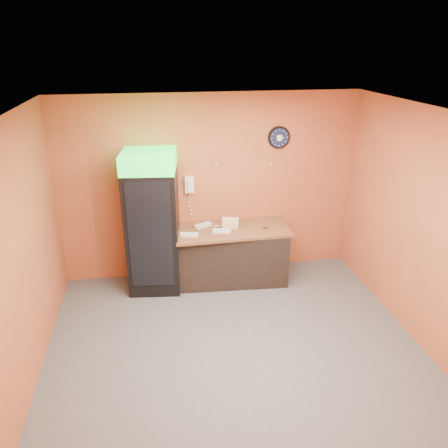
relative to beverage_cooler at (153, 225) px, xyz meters
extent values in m
plane|color=#47474C|center=(0.88, -1.60, -1.01)|extent=(4.50, 4.50, 0.00)
cube|color=#C25A36|center=(0.88, 0.40, 0.39)|extent=(4.50, 0.02, 2.80)
cube|color=#C25A36|center=(-1.37, -1.60, 0.39)|extent=(0.02, 4.00, 2.80)
cube|color=#C25A36|center=(3.13, -1.60, 0.39)|extent=(0.02, 4.00, 2.80)
cube|color=white|center=(0.88, -1.60, 1.79)|extent=(4.50, 4.00, 0.02)
cube|color=black|center=(-0.01, 0.05, -0.11)|extent=(0.81, 0.81, 1.82)
cube|color=#19DC37|center=(-0.01, 0.05, 0.93)|extent=(0.81, 0.81, 0.26)
cube|color=black|center=(0.04, -0.32, -0.03)|extent=(0.60, 0.09, 1.56)
cube|color=black|center=(1.14, 0.03, -0.60)|extent=(1.70, 0.85, 0.83)
cylinder|color=black|center=(1.92, 0.37, 1.12)|extent=(0.33, 0.05, 0.33)
cylinder|color=#0F1433|center=(1.92, 0.34, 1.12)|extent=(0.28, 0.01, 0.28)
cube|color=white|center=(1.92, 0.34, 1.12)|extent=(0.08, 0.00, 0.08)
cube|color=white|center=(0.57, 0.35, 0.46)|extent=(0.13, 0.08, 0.24)
cube|color=white|center=(0.57, 0.30, 0.46)|extent=(0.06, 0.04, 0.20)
cube|color=brown|center=(1.14, 0.03, -0.17)|extent=(1.73, 0.85, 0.04)
cube|color=beige|center=(1.14, 0.05, -0.12)|extent=(0.26, 0.15, 0.05)
cube|color=beige|center=(1.14, 0.05, -0.07)|extent=(0.26, 0.15, 0.05)
cube|color=beige|center=(1.14, 0.05, -0.02)|extent=(0.26, 0.15, 0.05)
cube|color=beige|center=(0.50, -0.14, -0.13)|extent=(0.28, 0.16, 0.04)
cube|color=beige|center=(0.98, -0.10, -0.13)|extent=(0.29, 0.16, 0.04)
cube|color=beige|center=(0.74, 0.16, -0.13)|extent=(0.28, 0.21, 0.04)
cylinder|color=silver|center=(1.06, 0.13, -0.12)|extent=(0.06, 0.06, 0.06)
camera|label=1|loc=(0.01, -5.85, 2.45)|focal=35.00mm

